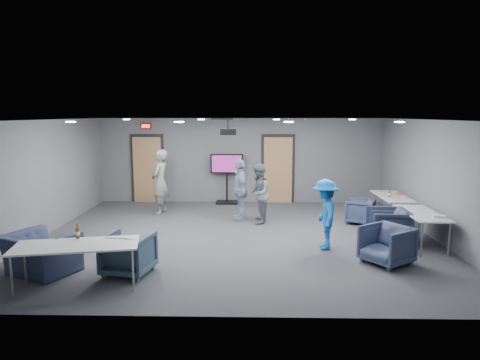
{
  "coord_description": "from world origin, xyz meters",
  "views": [
    {
      "loc": [
        0.29,
        -9.65,
        2.83
      ],
      "look_at": [
        0.06,
        0.88,
        1.2
      ],
      "focal_mm": 32.0,
      "sensor_mm": 36.0,
      "label": 1
    }
  ],
  "objects_px": {
    "tv_stand": "(227,176)",
    "projector": "(228,132)",
    "person_d": "(325,214)",
    "chair_right_c": "(387,245)",
    "person_a": "(160,182)",
    "table_right_a": "(392,198)",
    "person_c": "(240,190)",
    "chair_front_b": "(41,254)",
    "bottle_front": "(78,233)",
    "person_b": "(258,194)",
    "bottle_right": "(390,194)",
    "table_right_b": "(421,215)",
    "table_front_left": "(76,247)",
    "chair_right_b": "(388,226)",
    "chair_front_a": "(129,254)",
    "chair_right_a": "(360,211)"
  },
  "relations": [
    {
      "from": "chair_front_a",
      "to": "person_c",
      "type": "bearing_deg",
      "value": -103.93
    },
    {
      "from": "projector",
      "to": "person_d",
      "type": "bearing_deg",
      "value": -44.66
    },
    {
      "from": "person_d",
      "to": "chair_right_c",
      "type": "xyz_separation_m",
      "value": [
        1.02,
        -0.9,
        -0.37
      ]
    },
    {
      "from": "person_b",
      "to": "bottle_right",
      "type": "xyz_separation_m",
      "value": [
        3.36,
        -0.1,
        0.03
      ]
    },
    {
      "from": "bottle_front",
      "to": "bottle_right",
      "type": "xyz_separation_m",
      "value": [
        6.5,
        3.82,
        -0.01
      ]
    },
    {
      "from": "chair_front_a",
      "to": "table_right_b",
      "type": "xyz_separation_m",
      "value": [
        5.85,
        1.8,
        0.31
      ]
    },
    {
      "from": "person_a",
      "to": "tv_stand",
      "type": "xyz_separation_m",
      "value": [
        1.82,
        1.47,
        -0.02
      ]
    },
    {
      "from": "chair_right_b",
      "to": "chair_front_b",
      "type": "bearing_deg",
      "value": -71.13
    },
    {
      "from": "person_c",
      "to": "chair_front_a",
      "type": "xyz_separation_m",
      "value": [
        -1.9,
        -3.97,
        -0.45
      ]
    },
    {
      "from": "projector",
      "to": "chair_front_a",
      "type": "bearing_deg",
      "value": -121.27
    },
    {
      "from": "tv_stand",
      "to": "projector",
      "type": "xyz_separation_m",
      "value": [
        0.19,
        -2.86,
        1.51
      ]
    },
    {
      "from": "chair_right_a",
      "to": "tv_stand",
      "type": "relative_size",
      "value": 0.44
    },
    {
      "from": "person_c",
      "to": "person_d",
      "type": "bearing_deg",
      "value": 25.26
    },
    {
      "from": "table_front_left",
      "to": "bottle_right",
      "type": "height_order",
      "value": "bottle_right"
    },
    {
      "from": "tv_stand",
      "to": "bottle_front",
      "type": "bearing_deg",
      "value": -108.96
    },
    {
      "from": "person_a",
      "to": "table_right_a",
      "type": "distance_m",
      "value": 6.32
    },
    {
      "from": "chair_front_b",
      "to": "bottle_right",
      "type": "xyz_separation_m",
      "value": [
        7.3,
        3.56,
        0.45
      ]
    },
    {
      "from": "bottle_right",
      "to": "tv_stand",
      "type": "xyz_separation_m",
      "value": [
        -4.3,
        2.59,
        0.08
      ]
    },
    {
      "from": "chair_right_c",
      "to": "table_right_b",
      "type": "relative_size",
      "value": 0.49
    },
    {
      "from": "chair_right_b",
      "to": "table_right_a",
      "type": "distance_m",
      "value": 1.86
    },
    {
      "from": "person_d",
      "to": "chair_right_a",
      "type": "bearing_deg",
      "value": 151.8
    },
    {
      "from": "table_front_left",
      "to": "chair_right_c",
      "type": "bearing_deg",
      "value": 1.3
    },
    {
      "from": "chair_right_c",
      "to": "projector",
      "type": "relative_size",
      "value": 1.96
    },
    {
      "from": "chair_right_c",
      "to": "bottle_right",
      "type": "xyz_separation_m",
      "value": [
        0.97,
        2.92,
        0.44
      ]
    },
    {
      "from": "chair_front_a",
      "to": "bottle_front",
      "type": "height_order",
      "value": "bottle_front"
    },
    {
      "from": "person_c",
      "to": "chair_right_c",
      "type": "height_order",
      "value": "person_c"
    },
    {
      "from": "chair_right_a",
      "to": "table_front_left",
      "type": "bearing_deg",
      "value": -29.71
    },
    {
      "from": "chair_front_a",
      "to": "chair_right_c",
      "type": "bearing_deg",
      "value": -160.92
    },
    {
      "from": "person_d",
      "to": "tv_stand",
      "type": "xyz_separation_m",
      "value": [
        -2.3,
        4.61,
        0.15
      ]
    },
    {
      "from": "chair_front_b",
      "to": "bottle_front",
      "type": "xyz_separation_m",
      "value": [
        0.8,
        -0.27,
        0.46
      ]
    },
    {
      "from": "bottle_front",
      "to": "projector",
      "type": "bearing_deg",
      "value": 56.12
    },
    {
      "from": "person_d",
      "to": "table_right_a",
      "type": "distance_m",
      "value": 3.04
    },
    {
      "from": "table_right_b",
      "to": "tv_stand",
      "type": "distance_m",
      "value": 6.2
    },
    {
      "from": "person_b",
      "to": "projector",
      "type": "relative_size",
      "value": 3.78
    },
    {
      "from": "table_right_b",
      "to": "projector",
      "type": "height_order",
      "value": "projector"
    },
    {
      "from": "chair_right_b",
      "to": "table_right_a",
      "type": "relative_size",
      "value": 0.5
    },
    {
      "from": "table_right_a",
      "to": "table_front_left",
      "type": "height_order",
      "value": "same"
    },
    {
      "from": "chair_right_b",
      "to": "table_right_b",
      "type": "relative_size",
      "value": 0.51
    },
    {
      "from": "person_d",
      "to": "bottle_front",
      "type": "distance_m",
      "value": 4.86
    },
    {
      "from": "chair_front_b",
      "to": "projector",
      "type": "relative_size",
      "value": 2.72
    },
    {
      "from": "chair_front_a",
      "to": "bottle_right",
      "type": "xyz_separation_m",
      "value": [
        5.73,
        3.55,
        0.44
      ]
    },
    {
      "from": "person_b",
      "to": "table_right_b",
      "type": "relative_size",
      "value": 0.94
    },
    {
      "from": "chair_front_b",
      "to": "projector",
      "type": "distance_m",
      "value": 5.01
    },
    {
      "from": "tv_stand",
      "to": "person_a",
      "type": "bearing_deg",
      "value": -141.02
    },
    {
      "from": "table_right_a",
      "to": "person_c",
      "type": "bearing_deg",
      "value": 86.09
    },
    {
      "from": "table_right_b",
      "to": "person_b",
      "type": "bearing_deg",
      "value": 62.11
    },
    {
      "from": "chair_right_a",
      "to": "tv_stand",
      "type": "height_order",
      "value": "tv_stand"
    },
    {
      "from": "person_a",
      "to": "person_c",
      "type": "bearing_deg",
      "value": 84.84
    },
    {
      "from": "person_c",
      "to": "person_d",
      "type": "xyz_separation_m",
      "value": [
        1.83,
        -2.44,
        -0.08
      ]
    },
    {
      "from": "person_a",
      "to": "table_front_left",
      "type": "distance_m",
      "value": 5.29
    }
  ]
}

